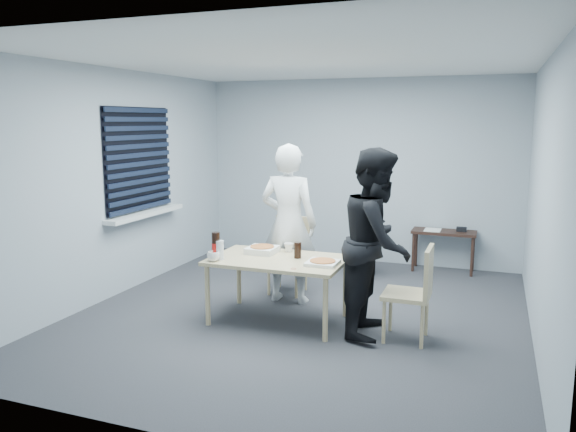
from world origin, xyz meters
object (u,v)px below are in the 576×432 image
at_px(person_white, 289,224).
at_px(mug_b, 289,247).
at_px(soda_bottle, 216,246).
at_px(side_table, 444,237).
at_px(person_black, 377,242).
at_px(dining_table, 278,264).
at_px(backpack, 362,224).
at_px(chair_far, 290,249).
at_px(stool, 362,248).
at_px(mug_a, 213,256).
at_px(chair_right, 416,287).

relative_size(person_white, mug_b, 17.70).
bearing_deg(soda_bottle, side_table, 54.80).
xyz_separation_m(person_white, person_black, (1.11, -0.60, 0.00)).
distance_m(dining_table, backpack, 1.93).
distance_m(chair_far, side_table, 2.25).
xyz_separation_m(person_black, stool, (-0.56, 1.86, -0.50)).
bearing_deg(soda_bottle, backpack, 64.76).
height_order(dining_table, backpack, backpack).
bearing_deg(chair_far, person_black, -38.50).
relative_size(person_black, stool, 3.56).
xyz_separation_m(backpack, soda_bottle, (-1.00, -2.12, 0.08)).
distance_m(mug_a, soda_bottle, 0.12).
distance_m(chair_far, mug_a, 1.38).
height_order(mug_a, soda_bottle, soda_bottle).
distance_m(dining_table, mug_b, 0.33).
relative_size(chair_far, person_white, 0.50).
bearing_deg(stool, side_table, 34.02).
relative_size(person_white, mug_a, 14.39).
bearing_deg(chair_far, mug_a, -103.31).
relative_size(mug_a, mug_b, 1.23).
distance_m(chair_right, mug_b, 1.44).
relative_size(chair_far, stool, 1.79).
height_order(person_white, soda_bottle, person_white).
distance_m(chair_far, mug_b, 0.76).
bearing_deg(chair_right, dining_table, 177.62).
bearing_deg(mug_a, mug_b, 48.98).
bearing_deg(chair_far, backpack, 52.53).
distance_m(backpack, mug_b, 1.63).
relative_size(dining_table, chair_right, 1.50).
xyz_separation_m(backpack, mug_a, (-0.99, -2.21, 0.00)).
relative_size(person_white, soda_bottle, 6.53).
bearing_deg(mug_b, chair_far, 108.92).
distance_m(dining_table, side_table, 2.91).
bearing_deg(chair_far, side_table, 43.25).
distance_m(chair_right, backpack, 2.17).
bearing_deg(soda_bottle, person_black, 9.81).
bearing_deg(chair_far, soda_bottle, -104.78).
bearing_deg(soda_bottle, chair_right, 5.33).
height_order(side_table, backpack, backpack).
relative_size(dining_table, stool, 2.69).
relative_size(mug_b, soda_bottle, 0.37).
bearing_deg(chair_far, stool, 52.92).
distance_m(person_white, mug_a, 1.07).
relative_size(person_black, backpack, 4.30).
xyz_separation_m(chair_far, backpack, (0.67, 0.88, 0.18)).
relative_size(chair_far, soda_bottle, 3.28).
distance_m(chair_right, stool, 2.17).
bearing_deg(chair_right, person_white, 155.21).
distance_m(person_black, mug_b, 1.05).
bearing_deg(person_black, mug_a, 102.89).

